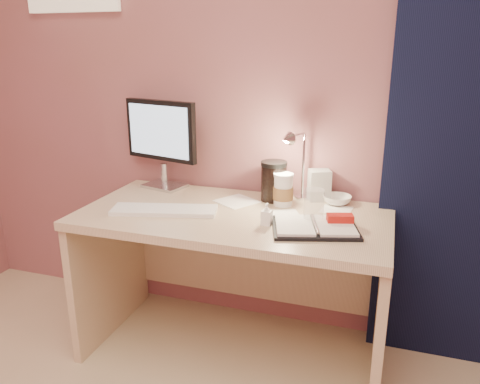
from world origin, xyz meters
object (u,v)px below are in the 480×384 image
(monitor, at_px, (162,136))
(lotion_bottle, at_px, (267,214))
(keyboard, at_px, (164,210))
(bowl, at_px, (337,200))
(desk_lamp, at_px, (308,160))
(clear_cup, at_px, (314,206))
(desk, at_px, (238,252))
(planner, at_px, (317,226))
(coffee_cup, at_px, (283,190))
(product_box, at_px, (319,185))
(dark_jar, at_px, (274,183))

(monitor, bearing_deg, lotion_bottle, -14.73)
(keyboard, xyz_separation_m, bowl, (0.74, 0.36, 0.01))
(lotion_bottle, distance_m, desk_lamp, 0.38)
(clear_cup, bearing_deg, desk, 167.50)
(planner, bearing_deg, monitor, 141.84)
(keyboard, xyz_separation_m, coffee_cup, (0.49, 0.27, 0.06))
(product_box, xyz_separation_m, desk_lamp, (-0.05, -0.08, 0.14))
(planner, relative_size, clear_cup, 2.72)
(dark_jar, bearing_deg, planner, -49.88)
(clear_cup, bearing_deg, dark_jar, 134.17)
(monitor, height_order, dark_jar, monitor)
(clear_cup, bearing_deg, bowl, 76.61)
(lotion_bottle, height_order, dark_jar, dark_jar)
(planner, bearing_deg, lotion_bottle, 167.65)
(monitor, xyz_separation_m, lotion_bottle, (0.66, -0.36, -0.23))
(desk, bearing_deg, coffee_cup, 29.27)
(desk, bearing_deg, keyboard, -152.22)
(keyboard, bearing_deg, clear_cup, -7.78)
(desk, distance_m, coffee_cup, 0.37)
(monitor, xyz_separation_m, dark_jar, (0.61, -0.03, -0.19))
(monitor, bearing_deg, product_box, 16.64)
(desk_lamp, bearing_deg, planner, -48.22)
(bowl, relative_size, product_box, 0.89)
(desk_lamp, bearing_deg, desk, -128.84)
(keyboard, height_order, clear_cup, clear_cup)
(monitor, relative_size, bowl, 3.42)
(keyboard, relative_size, coffee_cup, 3.06)
(coffee_cup, bearing_deg, product_box, 40.95)
(coffee_cup, bearing_deg, lotion_bottle, -91.51)
(monitor, xyz_separation_m, product_box, (0.82, 0.04, -0.20))
(clear_cup, xyz_separation_m, desk_lamp, (-0.07, 0.23, 0.14))
(bowl, relative_size, dark_jar, 0.78)
(coffee_cup, distance_m, clear_cup, 0.26)
(keyboard, bearing_deg, bowl, 11.55)
(clear_cup, bearing_deg, lotion_bottle, -155.18)
(bowl, bearing_deg, lotion_bottle, -124.43)
(keyboard, height_order, product_box, product_box)
(desk, bearing_deg, planner, -21.01)
(desk, height_order, desk_lamp, desk_lamp)
(dark_jar, height_order, product_box, dark_jar)
(planner, distance_m, bowl, 0.35)
(product_box, bearing_deg, bowl, -43.47)
(coffee_cup, relative_size, bowl, 1.15)
(clear_cup, bearing_deg, planner, -68.68)
(monitor, height_order, product_box, monitor)
(planner, relative_size, coffee_cup, 2.60)
(monitor, distance_m, bowl, 0.95)
(planner, distance_m, lotion_bottle, 0.21)
(monitor, relative_size, product_box, 3.05)
(dark_jar, xyz_separation_m, product_box, (0.21, 0.07, -0.01))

